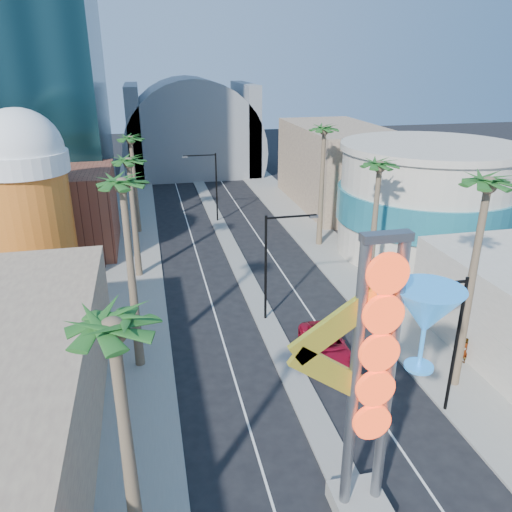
% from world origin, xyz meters
% --- Properties ---
extents(sidewalk_west, '(5.00, 100.00, 0.15)m').
position_xyz_m(sidewalk_west, '(-9.50, 35.00, 0.07)').
color(sidewalk_west, gray).
rests_on(sidewalk_west, ground).
extents(sidewalk_east, '(5.00, 100.00, 0.15)m').
position_xyz_m(sidewalk_east, '(9.50, 35.00, 0.07)').
color(sidewalk_east, gray).
rests_on(sidewalk_east, ground).
extents(median, '(1.60, 84.00, 0.15)m').
position_xyz_m(median, '(0.00, 38.00, 0.07)').
color(median, gray).
rests_on(median, ground).
extents(brick_filler_west, '(10.00, 10.00, 8.00)m').
position_xyz_m(brick_filler_west, '(-16.00, 38.00, 4.00)').
color(brick_filler_west, brown).
rests_on(brick_filler_west, ground).
extents(filler_east, '(10.00, 20.00, 10.00)m').
position_xyz_m(filler_east, '(16.00, 48.00, 5.00)').
color(filler_east, '#8B6D5A').
rests_on(filler_east, ground).
extents(beer_mug, '(7.00, 7.00, 14.50)m').
position_xyz_m(beer_mug, '(-17.00, 30.00, 7.84)').
color(beer_mug, '#C6671A').
rests_on(beer_mug, ground).
extents(turquoise_building, '(16.60, 16.60, 10.60)m').
position_xyz_m(turquoise_building, '(18.00, 30.00, 5.25)').
color(turquoise_building, '#BAB29E').
rests_on(turquoise_building, ground).
extents(canopy, '(22.00, 16.00, 22.00)m').
position_xyz_m(canopy, '(0.00, 72.00, 4.31)').
color(canopy, slate).
rests_on(canopy, ground).
extents(neon_sign, '(6.53, 2.60, 12.55)m').
position_xyz_m(neon_sign, '(0.82, 2.96, 7.31)').
color(neon_sign, gray).
rests_on(neon_sign, ground).
extents(streetlight_0, '(3.79, 0.25, 8.00)m').
position_xyz_m(streetlight_0, '(0.55, 20.00, 4.88)').
color(streetlight_0, black).
rests_on(streetlight_0, ground).
extents(streetlight_1, '(3.79, 0.25, 8.00)m').
position_xyz_m(streetlight_1, '(-0.55, 44.00, 4.88)').
color(streetlight_1, black).
rests_on(streetlight_1, ground).
extents(streetlight_2, '(3.45, 0.25, 8.00)m').
position_xyz_m(streetlight_2, '(6.72, 8.00, 4.83)').
color(streetlight_2, black).
rests_on(streetlight_2, ground).
extents(palm_0, '(2.40, 2.40, 11.70)m').
position_xyz_m(palm_0, '(-9.00, 2.00, 9.93)').
color(palm_0, brown).
rests_on(palm_0, ground).
extents(palm_1, '(2.40, 2.40, 12.70)m').
position_xyz_m(palm_1, '(-9.00, 16.00, 10.82)').
color(palm_1, brown).
rests_on(palm_1, ground).
extents(palm_2, '(2.40, 2.40, 11.20)m').
position_xyz_m(palm_2, '(-9.00, 30.00, 9.48)').
color(palm_2, brown).
rests_on(palm_2, ground).
extents(palm_3, '(2.40, 2.40, 11.20)m').
position_xyz_m(palm_3, '(-9.00, 42.00, 9.48)').
color(palm_3, brown).
rests_on(palm_3, ground).
extents(palm_5, '(2.40, 2.40, 13.20)m').
position_xyz_m(palm_5, '(9.00, 10.00, 11.27)').
color(palm_5, brown).
rests_on(palm_5, ground).
extents(palm_6, '(2.40, 2.40, 11.70)m').
position_xyz_m(palm_6, '(9.00, 22.00, 9.93)').
color(palm_6, brown).
rests_on(palm_6, ground).
extents(palm_7, '(2.40, 2.40, 12.70)m').
position_xyz_m(palm_7, '(9.00, 34.00, 10.82)').
color(palm_7, brown).
rests_on(palm_7, ground).
extents(red_pickup, '(2.93, 5.77, 1.56)m').
position_xyz_m(red_pickup, '(2.71, 14.49, 0.78)').
color(red_pickup, '#B10D27').
rests_on(red_pickup, ground).
extents(pedestrian_a, '(0.71, 0.51, 1.82)m').
position_xyz_m(pedestrian_a, '(10.63, 11.68, 1.06)').
color(pedestrian_a, gray).
rests_on(pedestrian_a, sidewalk_east).
extents(pedestrian_b, '(1.15, 1.09, 1.87)m').
position_xyz_m(pedestrian_b, '(8.25, 17.78, 1.09)').
color(pedestrian_b, gray).
rests_on(pedestrian_b, sidewalk_east).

